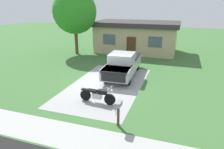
{
  "coord_description": "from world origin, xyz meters",
  "views": [
    {
      "loc": [
        4.71,
        -12.62,
        5.52
      ],
      "look_at": [
        0.47,
        -0.12,
        0.9
      ],
      "focal_mm": 32.9,
      "sensor_mm": 36.0,
      "label": 1
    }
  ],
  "objects_px": {
    "pickup_truck": "(123,64)",
    "motorcycle": "(98,95)",
    "mailbox": "(118,107)",
    "neighbor_house": "(136,36)",
    "shade_tree": "(75,12)"
  },
  "relations": [
    {
      "from": "pickup_truck",
      "to": "motorcycle",
      "type": "bearing_deg",
      "value": -90.98
    },
    {
      "from": "pickup_truck",
      "to": "mailbox",
      "type": "xyz_separation_m",
      "value": [
        1.75,
        -7.03,
        0.03
      ]
    },
    {
      "from": "pickup_truck",
      "to": "neighbor_house",
      "type": "distance_m",
      "value": 8.93
    },
    {
      "from": "motorcycle",
      "to": "mailbox",
      "type": "distance_m",
      "value": 2.71
    },
    {
      "from": "pickup_truck",
      "to": "neighbor_house",
      "type": "xyz_separation_m",
      "value": [
        -0.9,
        8.85,
        0.84
      ]
    },
    {
      "from": "pickup_truck",
      "to": "mailbox",
      "type": "height_order",
      "value": "pickup_truck"
    },
    {
      "from": "mailbox",
      "to": "neighbor_house",
      "type": "relative_size",
      "value": 0.13
    },
    {
      "from": "mailbox",
      "to": "pickup_truck",
      "type": "bearing_deg",
      "value": 104.01
    },
    {
      "from": "neighbor_house",
      "to": "motorcycle",
      "type": "bearing_deg",
      "value": -86.67
    },
    {
      "from": "pickup_truck",
      "to": "neighbor_house",
      "type": "height_order",
      "value": "neighbor_house"
    },
    {
      "from": "motorcycle",
      "to": "shade_tree",
      "type": "relative_size",
      "value": 0.32
    },
    {
      "from": "mailbox",
      "to": "neighbor_house",
      "type": "xyz_separation_m",
      "value": [
        -2.65,
        15.88,
        0.81
      ]
    },
    {
      "from": "shade_tree",
      "to": "mailbox",
      "type": "bearing_deg",
      "value": -54.91
    },
    {
      "from": "motorcycle",
      "to": "shade_tree",
      "type": "xyz_separation_m",
      "value": [
        -6.96,
        10.61,
        4.13
      ]
    },
    {
      "from": "pickup_truck",
      "to": "shade_tree",
      "type": "height_order",
      "value": "shade_tree"
    }
  ]
}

